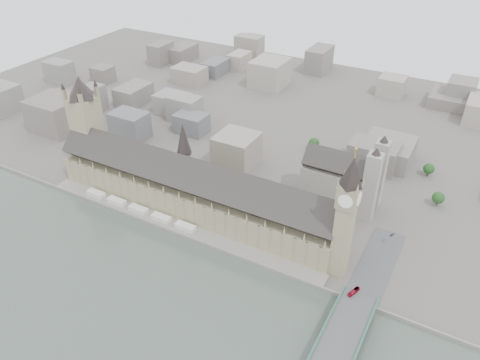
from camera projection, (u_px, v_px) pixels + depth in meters
The scene contains 13 objects.
ground at pixel (181, 222), 403.09m from camera, with size 900.00×900.00×0.00m, color #595651.
embankment_wall at pixel (170, 231), 391.30m from camera, with size 600.00×1.50×3.00m, color slate.
river_terrace at pixel (175, 226), 397.06m from camera, with size 270.00×15.00×2.00m, color slate.
terrace_tents at pixel (138, 209), 412.03m from camera, with size 118.00×7.00×4.00m.
palace_of_westminster at pixel (192, 189), 405.05m from camera, with size 265.00×40.73×55.44m.
elizabeth_tower at pixel (346, 210), 321.05m from camera, with size 17.00×17.00×107.50m.
victoria_tower at pixel (86, 122), 441.39m from camera, with size 30.00×30.00×100.00m.
central_tower at pixel (184, 148), 394.41m from camera, with size 13.00×13.00×48.00m.
westminster_abbey at pixel (344, 179), 413.74m from camera, with size 68.00×36.00×64.00m.
city_skyline_inland at pixel (295, 101), 571.80m from camera, with size 720.00×360.00×38.00m, color gray, non-canonical shape.
park_trees at pixel (208, 179), 446.91m from camera, with size 110.00×30.00×15.00m, color #1E4418, non-canonical shape.
red_bus_north at pixel (354, 292), 320.45m from camera, with size 2.52×10.77×3.00m, color #A5122B.
car_approach at pixel (392, 235), 372.14m from camera, with size 2.02×4.96×1.44m, color gray.
Camera 1 is at (198.81, -252.33, 251.49)m, focal length 35.00 mm.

